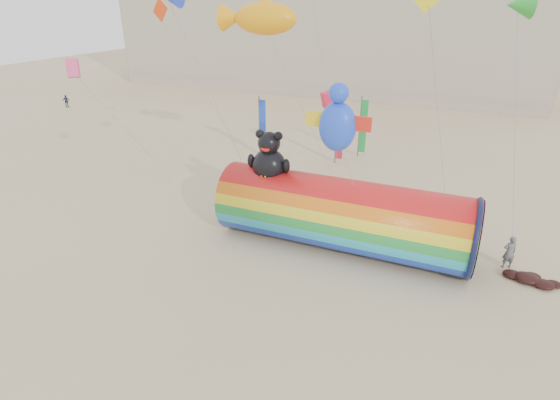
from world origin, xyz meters
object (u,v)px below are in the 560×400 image
at_px(windsock_assembly, 341,213).
at_px(fabric_bundle, 531,279).
at_px(kite_handler, 509,252).
at_px(hotel_building, 322,15).

height_order(windsock_assembly, fabric_bundle, windsock_assembly).
bearing_deg(kite_handler, hotel_building, -83.01).
height_order(hotel_building, windsock_assembly, hotel_building).
distance_m(windsock_assembly, fabric_bundle, 9.66).
bearing_deg(kite_handler, fabric_bundle, 115.35).
relative_size(kite_handler, fabric_bundle, 0.69).
xyz_separation_m(windsock_assembly, kite_handler, (8.41, 1.31, -1.16)).
distance_m(hotel_building, windsock_assembly, 47.47).
height_order(windsock_assembly, kite_handler, windsock_assembly).
bearing_deg(windsock_assembly, kite_handler, 8.87).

